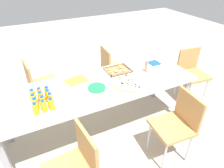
% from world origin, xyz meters
% --- Properties ---
extents(ground_plane, '(12.00, 12.00, 0.00)m').
position_xyz_m(ground_plane, '(0.00, 0.00, 0.00)').
color(ground_plane, '#B2A899').
extents(party_table, '(2.40, 0.80, 0.73)m').
position_xyz_m(party_table, '(0.00, 0.00, 0.67)').
color(party_table, silver).
rests_on(party_table, ground_plane).
extents(chair_far_left, '(0.44, 0.44, 0.83)m').
position_xyz_m(chair_far_left, '(-0.61, 0.77, 0.50)').
color(chair_far_left, '#B7844C').
rests_on(chair_far_left, ground_plane).
extents(chair_end, '(0.44, 0.44, 0.83)m').
position_xyz_m(chair_end, '(1.62, 0.06, 0.50)').
color(chair_end, '#B7844C').
rests_on(chair_end, ground_plane).
extents(chair_near_left, '(0.44, 0.44, 0.83)m').
position_xyz_m(chair_near_left, '(-0.55, -0.77, 0.50)').
color(chair_near_left, '#B7844C').
rests_on(chair_near_left, ground_plane).
extents(chair_far_right, '(0.42, 0.42, 0.83)m').
position_xyz_m(chair_far_right, '(0.55, 0.74, 0.50)').
color(chair_far_right, '#B7844C').
rests_on(chair_far_right, ground_plane).
extents(chair_near_right, '(0.43, 0.43, 0.83)m').
position_xyz_m(chair_near_right, '(0.61, -0.75, 0.50)').
color(chair_near_right, '#B7844C').
rests_on(chair_near_right, ground_plane).
extents(juice_bottle_0, '(0.06, 0.06, 0.13)m').
position_xyz_m(juice_bottle_0, '(-0.74, -0.22, 0.79)').
color(juice_bottle_0, '#F9AE14').
rests_on(juice_bottle_0, party_table).
extents(juice_bottle_1, '(0.06, 0.06, 0.14)m').
position_xyz_m(juice_bottle_1, '(-0.67, -0.21, 0.79)').
color(juice_bottle_1, '#F9AC14').
rests_on(juice_bottle_1, party_table).
extents(juice_bottle_2, '(0.06, 0.06, 0.13)m').
position_xyz_m(juice_bottle_2, '(-0.59, -0.21, 0.79)').
color(juice_bottle_2, '#F9AE14').
rests_on(juice_bottle_2, party_table).
extents(juice_bottle_3, '(0.06, 0.06, 0.13)m').
position_xyz_m(juice_bottle_3, '(-0.73, -0.13, 0.79)').
color(juice_bottle_3, '#F9AD14').
rests_on(juice_bottle_3, party_table).
extents(juice_bottle_4, '(0.06, 0.06, 0.14)m').
position_xyz_m(juice_bottle_4, '(-0.66, -0.14, 0.79)').
color(juice_bottle_4, '#FAAE14').
rests_on(juice_bottle_4, party_table).
extents(juice_bottle_5, '(0.06, 0.06, 0.15)m').
position_xyz_m(juice_bottle_5, '(-0.58, -0.13, 0.80)').
color(juice_bottle_5, '#FAAD14').
rests_on(juice_bottle_5, party_table).
extents(juice_bottle_6, '(0.06, 0.06, 0.14)m').
position_xyz_m(juice_bottle_6, '(-0.74, -0.06, 0.79)').
color(juice_bottle_6, '#FAAC14').
rests_on(juice_bottle_6, party_table).
extents(juice_bottle_7, '(0.06, 0.06, 0.14)m').
position_xyz_m(juice_bottle_7, '(-0.67, -0.06, 0.79)').
color(juice_bottle_7, '#FAAE14').
rests_on(juice_bottle_7, party_table).
extents(juice_bottle_8, '(0.06, 0.06, 0.15)m').
position_xyz_m(juice_bottle_8, '(-0.59, -0.07, 0.80)').
color(juice_bottle_8, '#F9AD14').
rests_on(juice_bottle_8, party_table).
extents(juice_bottle_9, '(0.06, 0.06, 0.15)m').
position_xyz_m(juice_bottle_9, '(-0.74, 0.01, 0.80)').
color(juice_bottle_9, '#FAAC14').
rests_on(juice_bottle_9, party_table).
extents(juice_bottle_10, '(0.05, 0.05, 0.14)m').
position_xyz_m(juice_bottle_10, '(-0.66, 0.02, 0.79)').
color(juice_bottle_10, '#FAAC14').
rests_on(juice_bottle_10, party_table).
extents(juice_bottle_11, '(0.05, 0.05, 0.13)m').
position_xyz_m(juice_bottle_11, '(-0.59, 0.02, 0.79)').
color(juice_bottle_11, '#FAAC14').
rests_on(juice_bottle_11, party_table).
extents(fruit_pizza, '(0.38, 0.38, 0.05)m').
position_xyz_m(fruit_pizza, '(0.33, -0.15, 0.74)').
color(fruit_pizza, tan).
rests_on(fruit_pizza, party_table).
extents(snack_tray, '(0.32, 0.25, 0.04)m').
position_xyz_m(snack_tray, '(0.36, 0.20, 0.74)').
color(snack_tray, olive).
rests_on(snack_tray, party_table).
extents(plate_stack, '(0.21, 0.21, 0.02)m').
position_xyz_m(plate_stack, '(-0.05, -0.07, 0.74)').
color(plate_stack, '#1E8C4C').
rests_on(plate_stack, party_table).
extents(napkin_stack, '(0.15, 0.15, 0.01)m').
position_xyz_m(napkin_stack, '(0.94, 0.17, 0.73)').
color(napkin_stack, '#194CA5').
rests_on(napkin_stack, party_table).
extents(cardboard_tube, '(0.04, 0.04, 0.16)m').
position_xyz_m(cardboard_tube, '(0.69, 0.02, 0.81)').
color(cardboard_tube, '#9E7A56').
rests_on(cardboard_tube, party_table).
extents(paper_folder, '(0.29, 0.24, 0.01)m').
position_xyz_m(paper_folder, '(-0.21, 0.21, 0.73)').
color(paper_folder, yellow).
rests_on(paper_folder, party_table).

